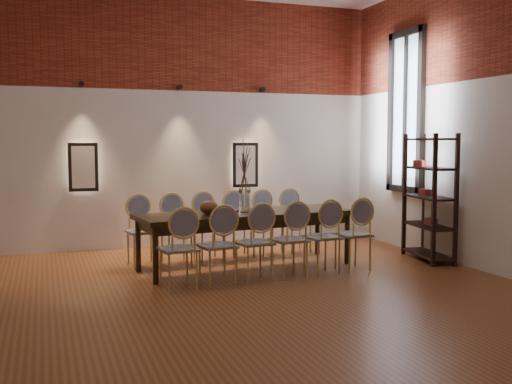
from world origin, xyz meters
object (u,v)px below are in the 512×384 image
object	(u,v)px
chair_far_e	(268,223)
bowl	(209,208)
chair_far_c	(209,227)
vase	(245,201)
chair_near_f	(353,234)
chair_near_a	(178,249)
chair_near_c	(254,243)
chair_far_b	(176,229)
shelving_rack	(429,197)
chair_near_e	(322,237)
chair_far_a	(143,231)
chair_near_b	(217,246)
chair_near_d	(289,240)
chair_far_d	(239,225)
chair_far_f	(296,221)
book	(227,211)
dining_table	(246,240)

from	to	relation	value
chair_far_e	bowl	bearing A→B (deg)	32.07
chair_far_c	vase	world-z (taller)	vase
chair_near_f	bowl	distance (m)	1.92
chair_near_a	chair_near_c	size ratio (longest dim) A/B	1.00
chair_far_c	chair_near_f	bearing A→B (deg)	134.14
chair_near_c	chair_far_b	size ratio (longest dim) A/B	1.00
bowl	shelving_rack	distance (m)	3.17
chair_far_e	chair_near_a	bearing A→B (deg)	37.70
chair_near_e	bowl	bearing A→B (deg)	151.29
chair_near_f	chair_far_a	distance (m)	2.83
chair_near_c	shelving_rack	bearing A→B (deg)	1.54
chair_near_b	chair_near_d	size ratio (longest dim) A/B	1.00
chair_far_d	chair_far_e	world-z (taller)	same
chair_near_a	chair_near_f	world-z (taller)	same
chair_near_d	vase	bearing A→B (deg)	109.25
chair_near_e	chair_near_f	xyz separation A→B (m)	(0.48, 0.06, 0.00)
chair_near_c	chair_far_e	distance (m)	1.77
chair_near_c	chair_near_e	xyz separation A→B (m)	(0.96, 0.11, 0.00)
chair_far_f	bowl	bearing A→B (deg)	24.42
chair_near_e	chair_near_c	bearing A→B (deg)	-180.00
chair_near_c	chair_far_d	size ratio (longest dim) A/B	1.00
vase	book	size ratio (longest dim) A/B	1.15
chair_near_c	chair_near_a	bearing A→B (deg)	180.00
chair_far_c	bowl	world-z (taller)	chair_far_c
chair_near_d	chair_far_f	bearing A→B (deg)	57.10
chair_near_b	chair_far_d	world-z (taller)	same
chair_far_a	shelving_rack	distance (m)	4.05
chair_far_f	shelving_rack	bearing A→B (deg)	133.84
chair_near_c	book	xyz separation A→B (m)	(-0.08, 0.89, 0.30)
chair_near_a	chair_far_c	bearing A→B (deg)	57.10
chair_near_c	chair_far_c	world-z (taller)	same
dining_table	chair_far_a	distance (m)	1.42
chair_far_c	vase	xyz separation A→B (m)	(0.31, -0.71, 0.43)
chair_far_f	chair_far_b	bearing A→B (deg)	0.00
chair_far_c	chair_near_b	bearing A→B (deg)	72.07
chair_far_e	shelving_rack	distance (m)	2.36
chair_far_c	shelving_rack	world-z (taller)	shelving_rack
chair_near_e	chair_far_e	xyz separation A→B (m)	(-0.17, 1.48, 0.00)
chair_near_d	chair_far_c	size ratio (longest dim) A/B	1.00
chair_near_e	shelving_rack	size ratio (longest dim) A/B	0.52
chair_near_a	book	world-z (taller)	chair_near_a
chair_near_a	chair_near_b	xyz separation A→B (m)	(0.48, 0.06, 0.00)
chair_far_e	vase	xyz separation A→B (m)	(-0.65, -0.83, 0.43)
chair_near_d	chair_near_e	world-z (taller)	same
bowl	chair_near_f	bearing A→B (deg)	-15.02
dining_table	chair_far_e	bearing A→B (deg)	45.86
book	chair_far_e	bearing A→B (deg)	39.03
chair_far_d	bowl	bearing A→B (deg)	45.29
chair_far_a	shelving_rack	xyz separation A→B (m)	(3.90, -0.97, 0.43)
chair_far_b	book	distance (m)	0.84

